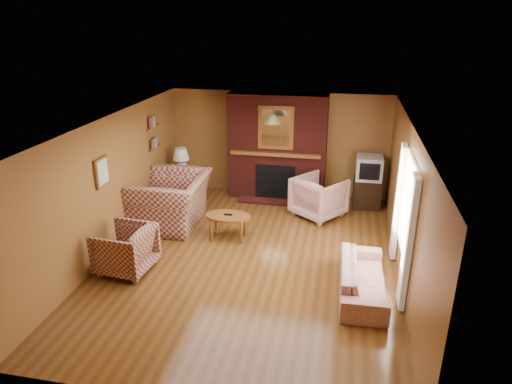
% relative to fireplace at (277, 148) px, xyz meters
% --- Properties ---
extents(floor, '(6.50, 6.50, 0.00)m').
position_rel_fireplace_xyz_m(floor, '(0.00, -2.98, -1.18)').
color(floor, '#4F2D11').
rests_on(floor, ground).
extents(ceiling, '(6.50, 6.50, 0.00)m').
position_rel_fireplace_xyz_m(ceiling, '(0.00, -2.98, 1.22)').
color(ceiling, silver).
rests_on(ceiling, wall_back).
extents(wall_back, '(6.50, 0.00, 6.50)m').
position_rel_fireplace_xyz_m(wall_back, '(0.00, 0.27, 0.02)').
color(wall_back, brown).
rests_on(wall_back, floor).
extents(wall_front, '(6.50, 0.00, 6.50)m').
position_rel_fireplace_xyz_m(wall_front, '(0.00, -6.23, 0.02)').
color(wall_front, brown).
rests_on(wall_front, floor).
extents(wall_left, '(0.00, 6.50, 6.50)m').
position_rel_fireplace_xyz_m(wall_left, '(-2.50, -2.98, 0.02)').
color(wall_left, brown).
rests_on(wall_left, floor).
extents(wall_right, '(0.00, 6.50, 6.50)m').
position_rel_fireplace_xyz_m(wall_right, '(2.50, -2.98, 0.02)').
color(wall_right, brown).
rests_on(wall_right, floor).
extents(fireplace, '(2.20, 0.82, 2.40)m').
position_rel_fireplace_xyz_m(fireplace, '(0.00, 0.00, 0.00)').
color(fireplace, '#48130F').
rests_on(fireplace, floor).
extents(window_right, '(0.10, 1.85, 2.00)m').
position_rel_fireplace_xyz_m(window_right, '(2.45, -3.18, -0.06)').
color(window_right, beige).
rests_on(window_right, wall_right).
extents(bookshelf, '(0.09, 0.55, 0.71)m').
position_rel_fireplace_xyz_m(bookshelf, '(-2.44, -1.08, 0.48)').
color(bookshelf, brown).
rests_on(bookshelf, wall_left).
extents(botanical_print, '(0.05, 0.40, 0.50)m').
position_rel_fireplace_xyz_m(botanical_print, '(-2.47, -3.28, 0.37)').
color(botanical_print, brown).
rests_on(botanical_print, wall_left).
extents(pendant_light, '(0.36, 0.36, 0.48)m').
position_rel_fireplace_xyz_m(pendant_light, '(0.00, -0.68, 0.82)').
color(pendant_light, black).
rests_on(pendant_light, ceiling).
extents(plaid_loveseat, '(1.42, 1.61, 1.02)m').
position_rel_fireplace_xyz_m(plaid_loveseat, '(-1.85, -1.87, -0.67)').
color(plaid_loveseat, maroon).
rests_on(plaid_loveseat, floor).
extents(plaid_armchair, '(0.93, 0.91, 0.78)m').
position_rel_fireplace_xyz_m(plaid_armchair, '(-1.95, -3.74, -0.79)').
color(plaid_armchair, maroon).
rests_on(plaid_armchair, floor).
extents(floral_sofa, '(0.70, 1.74, 0.50)m').
position_rel_fireplace_xyz_m(floral_sofa, '(1.90, -3.65, -0.93)').
color(floral_sofa, beige).
rests_on(floral_sofa, floor).
extents(floral_armchair, '(1.30, 1.30, 0.86)m').
position_rel_fireplace_xyz_m(floral_armchair, '(1.04, -0.90, -0.75)').
color(floral_armchair, beige).
rests_on(floral_armchair, floor).
extents(coffee_table, '(0.86, 0.54, 0.50)m').
position_rel_fireplace_xyz_m(coffee_table, '(-0.57, -2.28, -0.76)').
color(coffee_table, brown).
rests_on(coffee_table, floor).
extents(side_table, '(0.47, 0.47, 0.60)m').
position_rel_fireplace_xyz_m(side_table, '(-2.10, -0.53, -0.88)').
color(side_table, brown).
rests_on(side_table, floor).
extents(table_lamp, '(0.37, 0.37, 0.61)m').
position_rel_fireplace_xyz_m(table_lamp, '(-2.10, -0.53, -0.24)').
color(table_lamp, silver).
rests_on(table_lamp, side_table).
extents(tv_stand, '(0.61, 0.55, 0.65)m').
position_rel_fireplace_xyz_m(tv_stand, '(2.05, -0.18, -0.86)').
color(tv_stand, black).
rests_on(tv_stand, floor).
extents(crt_tv, '(0.55, 0.55, 0.51)m').
position_rel_fireplace_xyz_m(crt_tv, '(2.05, -0.19, -0.28)').
color(crt_tv, '#A6A8AD').
rests_on(crt_tv, tv_stand).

